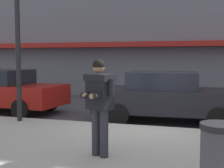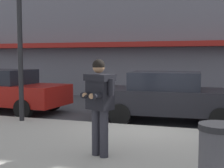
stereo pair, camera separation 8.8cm
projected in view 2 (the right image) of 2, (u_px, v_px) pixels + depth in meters
The scene contains 8 objects.
ground_plane at pixel (150, 129), 8.63m from camera, with size 80.00×80.00×0.00m, color #3D3D42.
sidewalk at pixel (176, 163), 5.61m from camera, with size 32.00×5.30×0.14m, color #99968E.
curb_paint_line at pixel (187, 131), 8.37m from camera, with size 28.00×0.12×0.01m, color silver.
parked_sedan_near at pixel (6, 90), 11.36m from camera, with size 4.63×2.19×1.54m.
parked_sedan_mid at pixel (170, 96), 9.51m from camera, with size 4.58×2.08×1.54m.
man_texting_on_phone at pixel (99, 97), 5.72m from camera, with size 0.61×0.65×1.81m.
street_lamp_post at pixel (19, 16), 8.85m from camera, with size 0.36×0.36×4.88m.
trash_bin at pixel (219, 161), 4.05m from camera, with size 0.55×0.55×0.98m.
Camera 2 is at (1.56, -8.41, 1.97)m, focal length 50.00 mm.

